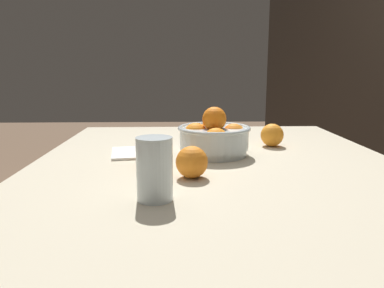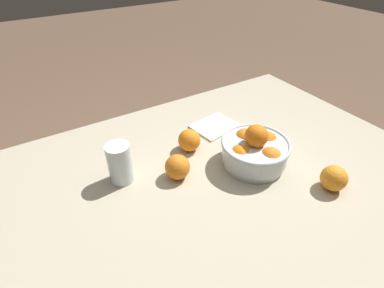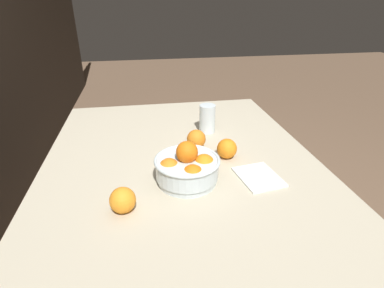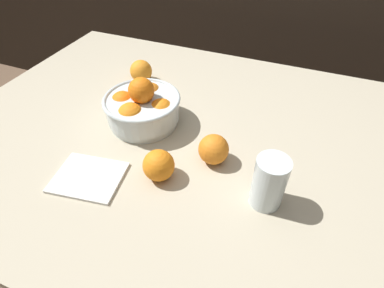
% 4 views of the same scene
% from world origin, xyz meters
% --- Properties ---
extents(ground_plane, '(12.00, 12.00, 0.00)m').
position_xyz_m(ground_plane, '(0.00, 0.00, 0.00)').
color(ground_plane, brown).
extents(dining_table, '(1.47, 1.11, 0.73)m').
position_xyz_m(dining_table, '(0.00, 0.00, 0.67)').
color(dining_table, '#B7AD93').
rests_on(dining_table, ground_plane).
extents(fruit_bowl, '(0.23, 0.23, 0.16)m').
position_xyz_m(fruit_bowl, '(-0.14, 0.00, 0.78)').
color(fruit_bowl, silver).
rests_on(fruit_bowl, dining_table).
extents(juice_glass, '(0.08, 0.08, 0.14)m').
position_xyz_m(juice_glass, '(0.28, -0.16, 0.79)').
color(juice_glass, '#F4A314').
rests_on(juice_glass, dining_table).
extents(orange_loose_near_bowl, '(0.08, 0.08, 0.08)m').
position_xyz_m(orange_loose_near_bowl, '(0.01, -0.19, 0.77)').
color(orange_loose_near_bowl, orange).
rests_on(orange_loose_near_bowl, dining_table).
extents(orange_loose_front, '(0.08, 0.08, 0.08)m').
position_xyz_m(orange_loose_front, '(0.12, -0.08, 0.77)').
color(orange_loose_front, orange).
rests_on(orange_loose_front, dining_table).
extents(orange_loose_aside, '(0.08, 0.08, 0.08)m').
position_xyz_m(orange_loose_aside, '(-0.27, 0.22, 0.77)').
color(orange_loose_aside, orange).
rests_on(orange_loose_aside, dining_table).
extents(napkin, '(0.19, 0.17, 0.01)m').
position_xyz_m(napkin, '(-0.16, -0.26, 0.73)').
color(napkin, white).
rests_on(napkin, dining_table).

